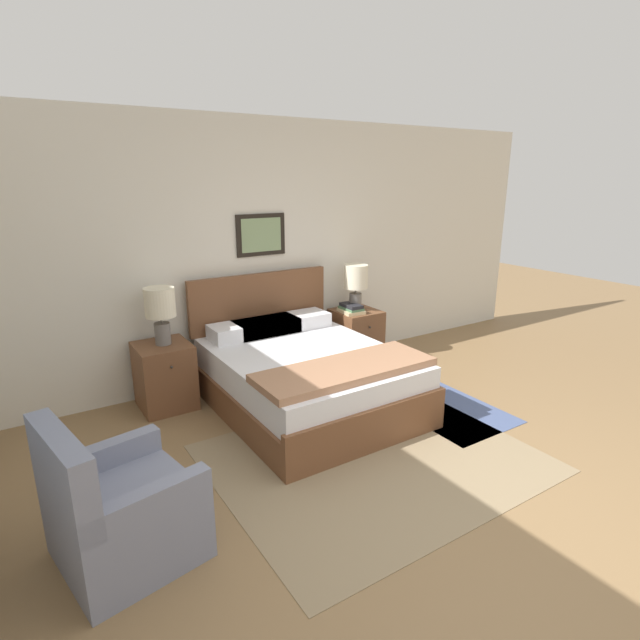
{
  "coord_description": "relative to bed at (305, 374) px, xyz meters",
  "views": [
    {
      "loc": [
        -2.2,
        -1.45,
        2.05
      ],
      "look_at": [
        -0.17,
        1.72,
        0.95
      ],
      "focal_mm": 28.0,
      "sensor_mm": 36.0,
      "label": 1
    }
  ],
  "objects": [
    {
      "name": "table_lamp_by_door",
      "position": [
        1.07,
        0.68,
        0.63
      ],
      "size": [
        0.26,
        0.26,
        0.51
      ],
      "color": "slate",
      "rests_on": "nightstand_by_door"
    },
    {
      "name": "book_thick_bottom",
      "position": [
        0.97,
        0.63,
        0.31
      ],
      "size": [
        0.25,
        0.3,
        0.04
      ],
      "rotation": [
        0.0,
        0.0,
        -0.12
      ],
      "color": "beige",
      "rests_on": "nightstand_by_door"
    },
    {
      "name": "nightstand_by_door",
      "position": [
        1.08,
        0.67,
        -0.01
      ],
      "size": [
        0.47,
        0.51,
        0.6
      ],
      "color": "brown",
      "rests_on": "ground_plane"
    },
    {
      "name": "bed",
      "position": [
        0.0,
        0.0,
        0.0
      ],
      "size": [
        1.51,
        1.9,
        1.1
      ],
      "color": "brown",
      "rests_on": "ground_plane"
    },
    {
      "name": "wall_back",
      "position": [
        0.05,
        1.0,
        0.99
      ],
      "size": [
        7.62,
        0.09,
        2.6
      ],
      "color": "silver",
      "rests_on": "ground_plane"
    },
    {
      "name": "book_novel_upper",
      "position": [
        0.97,
        0.63,
        0.37
      ],
      "size": [
        0.16,
        0.27,
        0.04
      ],
      "rotation": [
        0.0,
        0.0,
        -0.04
      ],
      "color": "#232328",
      "rests_on": "book_hardcover_middle"
    },
    {
      "name": "nightstand_near_window",
      "position": [
        -1.07,
        0.67,
        -0.01
      ],
      "size": [
        0.47,
        0.51,
        0.6
      ],
      "color": "brown",
      "rests_on": "ground_plane"
    },
    {
      "name": "area_rug_bedside",
      "position": [
        1.04,
        -0.54,
        -0.3
      ],
      "size": [
        0.8,
        1.56,
        0.01
      ],
      "color": "#47567F",
      "rests_on": "ground_plane"
    },
    {
      "name": "book_hardcover_middle",
      "position": [
        0.97,
        0.63,
        0.34
      ],
      "size": [
        0.18,
        0.26,
        0.02
      ],
      "rotation": [
        0.0,
        0.0,
        0.01
      ],
      "color": "#4C7551",
      "rests_on": "book_thick_bottom"
    },
    {
      "name": "table_lamp_near_window",
      "position": [
        -1.06,
        0.68,
        0.63
      ],
      "size": [
        0.26,
        0.26,
        0.51
      ],
      "color": "slate",
      "rests_on": "nightstand_near_window"
    },
    {
      "name": "ground_plane",
      "position": [
        0.05,
        -2.17,
        -0.31
      ],
      "size": [
        16.0,
        16.0,
        0.0
      ],
      "primitive_type": "plane",
      "color": "olive"
    },
    {
      "name": "area_rug_main",
      "position": [
        -0.03,
        -1.05,
        -0.3
      ],
      "size": [
        2.29,
        1.88,
        0.01
      ],
      "color": "#897556",
      "rests_on": "ground_plane"
    },
    {
      "name": "armchair",
      "position": [
        -1.83,
        -1.09,
        -0.02
      ],
      "size": [
        0.8,
        0.8,
        0.85
      ],
      "rotation": [
        0.0,
        0.0,
        -1.39
      ],
      "color": "gray",
      "rests_on": "ground_plane"
    }
  ]
}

